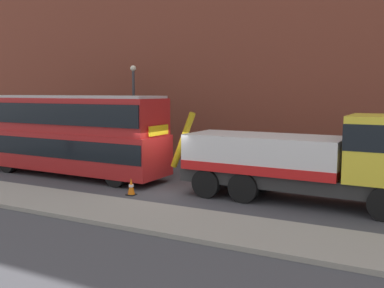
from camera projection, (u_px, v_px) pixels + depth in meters
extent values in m
plane|color=#424247|center=(172.00, 189.00, 18.67)|extent=(120.00, 120.00, 0.00)
cube|color=gray|center=(113.00, 211.00, 14.96)|extent=(60.00, 2.80, 0.15)
cube|color=brown|center=(239.00, 26.00, 24.57)|extent=(60.00, 1.20, 16.00)
cube|color=#2D2D2D|center=(295.00, 180.00, 16.43)|extent=(9.05, 2.44, 0.55)
cube|color=silver|center=(264.00, 153.00, 16.93)|extent=(6.16, 2.76, 1.40)
cube|color=red|center=(263.00, 165.00, 16.99)|extent=(6.17, 2.81, 0.36)
cylinder|color=#B79914|center=(183.00, 140.00, 18.66)|extent=(1.24, 0.31, 2.52)
cylinder|color=black|center=(263.00, 178.00, 18.24)|extent=(1.17, 0.37, 1.16)
cylinder|color=black|center=(243.00, 188.00, 16.31)|extent=(1.17, 0.37, 1.16)
cylinder|color=black|center=(228.00, 174.00, 19.00)|extent=(1.17, 0.37, 1.16)
cylinder|color=black|center=(206.00, 183.00, 17.07)|extent=(1.17, 0.37, 1.16)
cube|color=#AD1E1E|center=(68.00, 150.00, 21.66)|extent=(11.06, 2.78, 1.90)
cube|color=#AD1E1E|center=(67.00, 115.00, 21.44)|extent=(10.84, 2.67, 1.70)
cube|color=black|center=(68.00, 145.00, 21.63)|extent=(10.95, 2.83, 0.90)
cube|color=black|center=(67.00, 113.00, 21.43)|extent=(10.73, 2.82, 1.00)
cube|color=#B2B2B2|center=(66.00, 97.00, 21.33)|extent=(10.62, 2.57, 0.12)
cube|color=yellow|center=(159.00, 130.00, 18.87)|extent=(0.10, 1.50, 0.44)
cylinder|color=black|center=(143.00, 168.00, 20.83)|extent=(1.05, 0.33, 1.04)
cylinder|color=black|center=(115.00, 176.00, 18.95)|extent=(1.05, 0.33, 1.04)
cylinder|color=black|center=(40.00, 157.00, 24.26)|extent=(1.05, 0.33, 1.04)
cylinder|color=black|center=(8.00, 163.00, 22.39)|extent=(1.05, 0.33, 1.04)
cone|color=orange|center=(131.00, 187.00, 17.50)|extent=(0.32, 0.32, 0.72)
cylinder|color=white|center=(131.00, 186.00, 17.50)|extent=(0.21, 0.21, 0.10)
cube|color=black|center=(131.00, 195.00, 17.54)|extent=(0.36, 0.36, 0.04)
cylinder|color=#38383D|center=(134.00, 116.00, 25.95)|extent=(0.16, 0.16, 5.50)
sphere|color=#EAE5C6|center=(133.00, 68.00, 25.60)|extent=(0.36, 0.36, 0.36)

